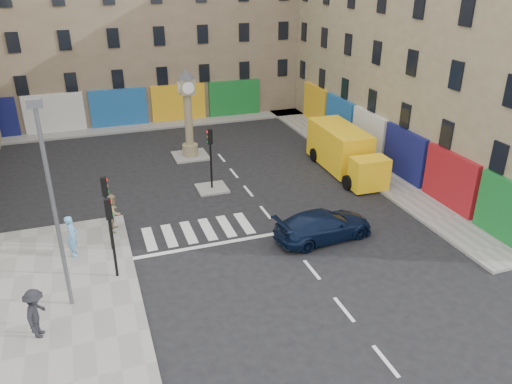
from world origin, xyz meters
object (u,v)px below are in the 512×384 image
clock_pillar (188,108)px  yellow_van (344,151)px  lamp_post (52,199)px  pedestrian_dark (36,313)px  pedestrian_blue (72,235)px  navy_sedan (324,225)px  traffic_light_left_far (106,202)px  pedestrian_tan (114,212)px  traffic_light_island (210,149)px  traffic_light_left_near (111,226)px

clock_pillar → yellow_van: bearing=-33.1°
yellow_van → lamp_post: bearing=-149.6°
clock_pillar → pedestrian_dark: (-9.30, -16.81, -2.42)m
lamp_post → pedestrian_blue: 5.33m
navy_sedan → yellow_van: yellow_van is taller
navy_sedan → clock_pillar: bearing=9.8°
yellow_van → pedestrian_blue: bearing=-160.3°
navy_sedan → yellow_van: 9.37m
lamp_post → yellow_van: (17.20, 9.33, -3.43)m
traffic_light_left_far → pedestrian_blue: 2.26m
clock_pillar → yellow_van: 10.96m
traffic_light_left_far → navy_sedan: 10.44m
clock_pillar → yellow_van: (9.00, -5.86, -2.19)m
yellow_van → pedestrian_tan: yellow_van is taller
traffic_light_left_far → pedestrian_blue: traffic_light_left_far is taller
lamp_post → pedestrian_dark: bearing=-124.2°
yellow_van → traffic_light_island: bearing=-177.3°
lamp_post → traffic_light_left_far: bearing=63.4°
navy_sedan → pedestrian_tan: size_ratio=2.58×
yellow_van → pedestrian_dark: 21.32m
traffic_light_island → pedestrian_dark: 14.33m
traffic_light_island → pedestrian_tan: 7.10m
yellow_van → pedestrian_blue: size_ratio=3.84×
traffic_light_island → traffic_light_left_near: bearing=-128.9°
clock_pillar → pedestrian_dark: bearing=-119.0°
pedestrian_tan → pedestrian_dark: pedestrian_dark is taller
traffic_light_left_near → pedestrian_dark: traffic_light_left_near is taller
clock_pillar → navy_sedan: clock_pillar is taller
traffic_light_island → pedestrian_blue: 9.72m
lamp_post → yellow_van: bearing=28.5°
clock_pillar → pedestrian_tan: clock_pillar is taller
traffic_light_left_far → clock_pillar: bearing=61.1°
traffic_light_island → lamp_post: lamp_post is taller
navy_sedan → yellow_van: (5.26, 7.73, 0.63)m
traffic_light_left_near → traffic_light_left_far: 2.40m
traffic_light_island → lamp_post: 12.52m
lamp_post → navy_sedan: 12.71m
yellow_van → traffic_light_left_far: bearing=-158.2°
traffic_light_left_far → clock_pillar: 13.05m
traffic_light_island → yellow_van: (9.00, 0.13, -1.23)m
clock_pillar → navy_sedan: bearing=-74.6°
traffic_light_island → lamp_post: size_ratio=0.45×
traffic_light_left_far → navy_sedan: bearing=-12.3°
clock_pillar → pedestrian_blue: bearing=-125.3°
clock_pillar → pedestrian_blue: clock_pillar is taller
traffic_light_left_near → navy_sedan: (10.03, 0.20, -1.89)m
traffic_light_left_near → navy_sedan: 10.21m
traffic_light_left_far → pedestrian_tan: bearing=81.0°
navy_sedan → pedestrian_dark: size_ratio=2.58×
navy_sedan → pedestrian_blue: bearing=73.5°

